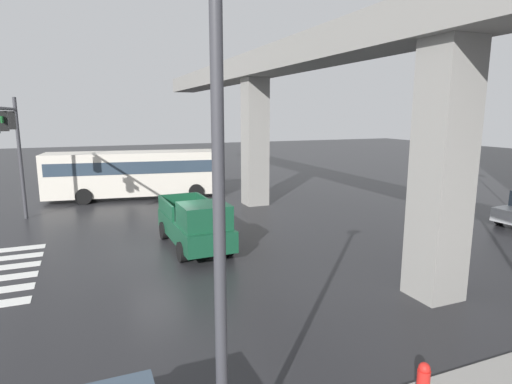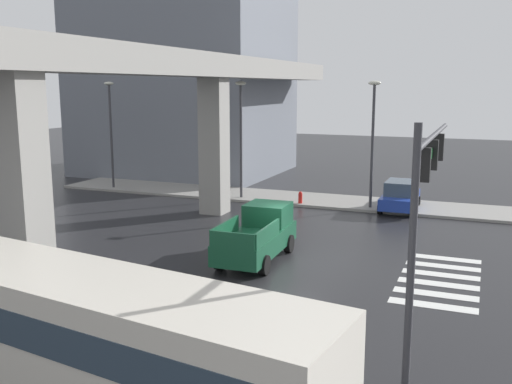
{
  "view_description": "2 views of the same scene",
  "coord_description": "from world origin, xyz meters",
  "px_view_note": "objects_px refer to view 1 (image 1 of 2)",
  "views": [
    {
      "loc": [
        15.97,
        -2.6,
        5.38
      ],
      "look_at": [
        1.2,
        3.48,
        2.4
      ],
      "focal_mm": 29.49,
      "sensor_mm": 36.0,
      "label": 1
    },
    {
      "loc": [
        -21.11,
        -6.96,
        6.98
      ],
      "look_at": [
        1.92,
        2.29,
        2.37
      ],
      "focal_mm": 40.29,
      "sensor_mm": 36.0,
      "label": 2
    }
  ],
  "objects_px": {
    "city_bus": "(135,172)",
    "fire_hydrant": "(423,383)",
    "street_lamp_near_corner": "(219,181)",
    "traffic_signal_mast": "(9,133)",
    "pickup_truck": "(196,225)"
  },
  "relations": [
    {
      "from": "traffic_signal_mast",
      "to": "fire_hydrant",
      "type": "bearing_deg",
      "value": 27.69
    },
    {
      "from": "pickup_truck",
      "to": "fire_hydrant",
      "type": "height_order",
      "value": "pickup_truck"
    },
    {
      "from": "city_bus",
      "to": "fire_hydrant",
      "type": "relative_size",
      "value": 13.0
    },
    {
      "from": "street_lamp_near_corner",
      "to": "city_bus",
      "type": "bearing_deg",
      "value": 176.34
    },
    {
      "from": "pickup_truck",
      "to": "fire_hydrant",
      "type": "relative_size",
      "value": 6.07
    },
    {
      "from": "fire_hydrant",
      "to": "street_lamp_near_corner",
      "type": "bearing_deg",
      "value": -84.35
    },
    {
      "from": "traffic_signal_mast",
      "to": "street_lamp_near_corner",
      "type": "distance_m",
      "value": 17.31
    },
    {
      "from": "city_bus",
      "to": "fire_hydrant",
      "type": "height_order",
      "value": "city_bus"
    },
    {
      "from": "traffic_signal_mast",
      "to": "street_lamp_near_corner",
      "type": "xyz_separation_m",
      "value": [
        16.71,
        4.52,
        0.0
      ]
    },
    {
      "from": "traffic_signal_mast",
      "to": "fire_hydrant",
      "type": "distance_m",
      "value": 18.88
    },
    {
      "from": "pickup_truck",
      "to": "city_bus",
      "type": "distance_m",
      "value": 11.75
    },
    {
      "from": "pickup_truck",
      "to": "traffic_signal_mast",
      "type": "distance_m",
      "value": 9.64
    },
    {
      "from": "pickup_truck",
      "to": "street_lamp_near_corner",
      "type": "distance_m",
      "value": 11.91
    },
    {
      "from": "traffic_signal_mast",
      "to": "fire_hydrant",
      "type": "relative_size",
      "value": 10.22
    },
    {
      "from": "street_lamp_near_corner",
      "to": "traffic_signal_mast",
      "type": "bearing_deg",
      "value": -164.88
    }
  ]
}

